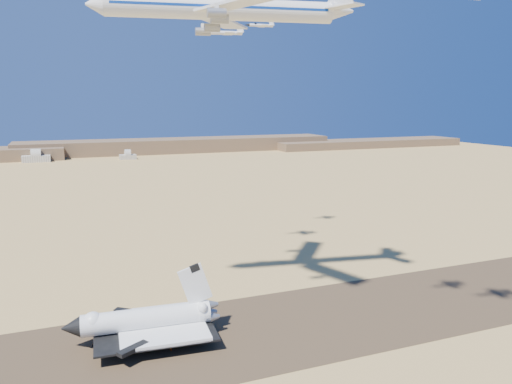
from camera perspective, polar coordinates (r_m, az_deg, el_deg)
name	(u,v)px	position (r m, az deg, el deg)	size (l,w,h in m)	color
ground	(206,340)	(149.93, -5.71, -16.43)	(1200.00, 1200.00, 0.00)	tan
runway	(206,339)	(149.92, -5.71, -16.42)	(600.00, 50.00, 0.06)	#4E3827
ridgeline	(142,148)	(666.84, -12.89, 4.89)	(960.00, 90.00, 18.00)	#7F6446
hangars	(32,159)	(611.39, -24.22, 3.51)	(200.50, 29.50, 30.00)	beige
shuttle	(146,321)	(149.74, -12.50, -14.22)	(43.80, 28.91, 21.53)	white
carrier_747	(214,9)	(156.24, -4.81, 20.15)	(80.11, 60.96, 19.88)	white
crew_a	(172,344)	(146.97, -9.56, -16.74)	(0.58, 0.38, 1.59)	#E85A0D
crew_b	(171,348)	(144.87, -9.66, -17.13)	(0.84, 0.49, 1.73)	#E85A0D
crew_c	(174,344)	(146.65, -9.38, -16.77)	(1.00, 0.51, 1.71)	#E85A0D
chase_jet_d	(225,33)	(202.71, -3.57, 17.72)	(15.88, 9.05, 4.01)	white
chase_jet_e	(261,25)	(234.02, 0.53, 18.52)	(13.72, 7.53, 3.42)	white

